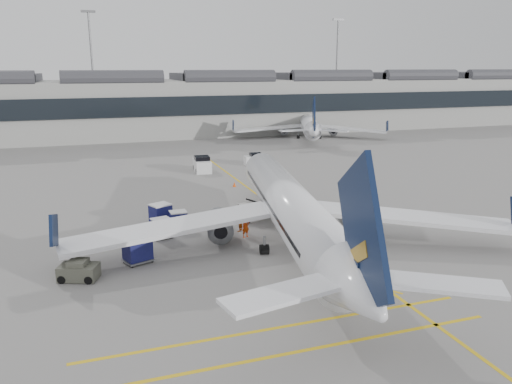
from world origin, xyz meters
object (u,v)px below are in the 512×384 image
object	(u,v)px
ramp_agent_b	(239,222)
pushback_tug	(79,271)
ramp_agent_a	(246,226)
baggage_cart_a	(178,219)
airliner_main	(291,209)
belt_loader	(255,213)

from	to	relation	value
ramp_agent_b	pushback_tug	world-z (taller)	ramp_agent_b
ramp_agent_a	pushback_tug	xyz separation A→B (m)	(-13.00, -4.55, -0.33)
baggage_cart_a	ramp_agent_b	bearing A→B (deg)	-27.25
airliner_main	belt_loader	world-z (taller)	airliner_main
airliner_main	ramp_agent_b	bearing A→B (deg)	133.08
belt_loader	ramp_agent_a	xyz separation A→B (m)	(-2.33, -4.63, 0.37)
baggage_cart_a	pushback_tug	size ratio (longest dim) A/B	0.56
airliner_main	baggage_cart_a	xyz separation A→B (m)	(-7.69, 6.81, -2.12)
airliner_main	ramp_agent_a	xyz separation A→B (m)	(-2.82, 2.89, -2.03)
airliner_main	ramp_agent_b	distance (m)	5.83
ramp_agent_a	ramp_agent_b	xyz separation A→B (m)	(-0.08, 1.67, -0.15)
baggage_cart_a	ramp_agent_a	distance (m)	6.26
belt_loader	baggage_cart_a	world-z (taller)	belt_loader
ramp_agent_b	pushback_tug	bearing A→B (deg)	-19.11
baggage_cart_a	pushback_tug	bearing A→B (deg)	-135.81
airliner_main	pushback_tug	world-z (taller)	airliner_main
airliner_main	ramp_agent_b	world-z (taller)	airliner_main
airliner_main	pushback_tug	size ratio (longest dim) A/B	13.28
pushback_tug	ramp_agent_a	bearing A→B (deg)	40.68
airliner_main	baggage_cart_a	distance (m)	10.49
ramp_agent_b	belt_loader	bearing A→B (deg)	-174.06
pushback_tug	belt_loader	bearing A→B (deg)	52.30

